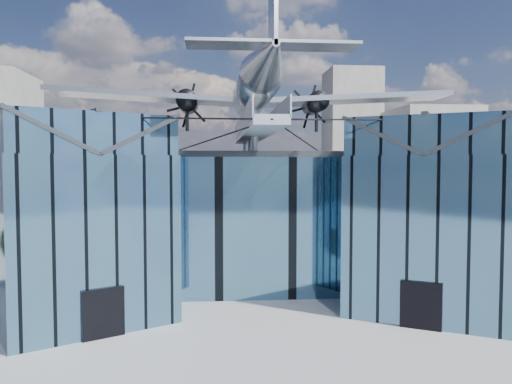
{
  "coord_description": "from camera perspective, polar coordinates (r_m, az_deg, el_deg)",
  "views": [
    {
      "loc": [
        -2.74,
        -30.45,
        8.91
      ],
      "look_at": [
        0.0,
        2.0,
        7.2
      ],
      "focal_mm": 35.0,
      "sensor_mm": 36.0,
      "label": 1
    }
  ],
  "objects": [
    {
      "name": "museum",
      "position": [
        36.53,
        -0.5,
        -2.29
      ],
      "size": [
        32.88,
        24.5,
        17.6
      ],
      "color": "teal",
      "rests_on": "ground"
    },
    {
      "name": "ground_plane",
      "position": [
        31.84,
        0.31,
        -13.24
      ],
      "size": [
        120.0,
        120.0,
        0.0
      ],
      "primitive_type": "plane",
      "color": "gray"
    },
    {
      "name": "bg_towers",
      "position": [
        81.06,
        -1.87,
        3.78
      ],
      "size": [
        77.0,
        24.5,
        26.0
      ],
      "color": "gray",
      "rests_on": "ground"
    }
  ]
}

